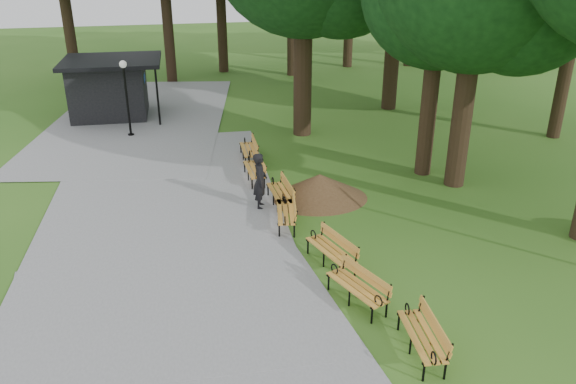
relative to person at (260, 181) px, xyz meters
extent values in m
plane|color=#32641C|center=(0.69, -2.70, -0.94)|extent=(100.00, 100.00, 0.00)
cube|color=gray|center=(-3.31, 0.30, -0.91)|extent=(12.00, 38.00, 0.06)
imported|color=black|center=(0.00, 0.00, 0.00)|extent=(0.59, 0.77, 1.88)
cylinder|color=black|center=(-4.44, 8.67, 0.62)|extent=(0.10, 0.10, 3.12)
sphere|color=white|center=(-4.44, 8.67, 2.27)|extent=(0.32, 0.32, 0.32)
cone|color=#47301C|center=(2.06, 0.29, -0.50)|extent=(2.78, 2.78, 0.89)
cylinder|color=black|center=(7.13, 0.47, 2.46)|extent=(0.70, 0.70, 6.79)
cylinder|color=black|center=(6.49, 1.74, 2.06)|extent=(0.60, 0.60, 6.01)
cylinder|color=black|center=(3.16, 7.35, 2.80)|extent=(0.80, 0.80, 7.49)
cylinder|color=black|center=(8.62, 10.67, 2.54)|extent=(0.76, 0.76, 6.97)
cylinder|color=black|center=(14.07, 4.58, 2.22)|extent=(0.56, 0.56, 6.31)
camera|label=1|loc=(-2.69, -16.77, 7.06)|focal=35.56mm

